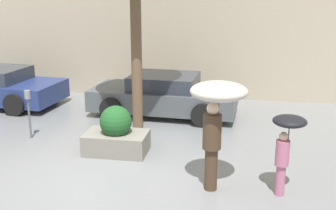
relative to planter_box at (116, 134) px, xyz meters
name	(u,v)px	position (x,y,z in m)	size (l,w,h in m)	color
ground_plane	(105,176)	(0.12, -1.22, -0.43)	(40.00, 40.00, 0.00)	slate
building_facade	(164,5)	(0.12, 5.28, 2.57)	(18.00, 0.30, 6.00)	#B7A88E
planter_box	(116,134)	(0.00, 0.00, 0.00)	(1.38, 0.85, 1.08)	gray
person_adult	(217,105)	(2.26, -1.33, 1.15)	(1.02, 1.02, 1.98)	#473323
person_child	(286,138)	(3.47, -1.39, 0.64)	(0.58, 0.58, 1.45)	#B76684
parked_car_near	(164,95)	(0.52, 3.11, 0.13)	(4.23, 2.23, 1.16)	#4C5156
parking_meter	(28,104)	(-2.34, 0.55, 0.44)	(0.14, 0.14, 1.20)	#595B60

